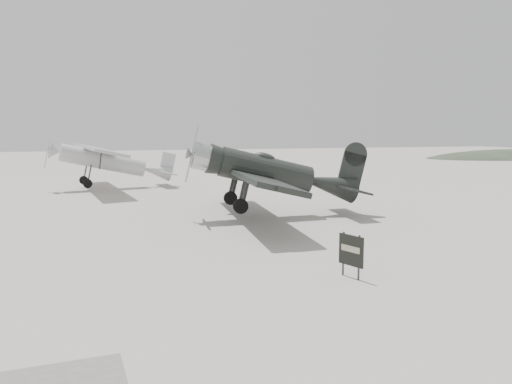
% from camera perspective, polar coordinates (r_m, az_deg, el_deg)
% --- Properties ---
extents(ground, '(160.00, 160.00, 0.00)m').
position_cam_1_polar(ground, '(16.90, -1.40, -6.13)').
color(ground, gray).
rests_on(ground, ground).
extents(hill_northeast, '(32.00, 16.00, 5.20)m').
position_cam_1_polar(hill_northeast, '(78.07, 27.25, 3.51)').
color(hill_northeast, '#2C3828').
rests_on(hill_northeast, ground).
extents(lowwing_monoplane, '(8.10, 11.32, 3.65)m').
position_cam_1_polar(lowwing_monoplane, '(22.18, 2.03, 2.10)').
color(lowwing_monoplane, black).
rests_on(lowwing_monoplane, ground).
extents(highwing_monoplane, '(8.21, 11.54, 3.26)m').
position_cam_1_polar(highwing_monoplane, '(34.24, -16.52, 3.77)').
color(highwing_monoplane, '#A7A9AC').
rests_on(highwing_monoplane, ground).
extents(sign_board, '(0.33, 0.79, 1.18)m').
position_cam_1_polar(sign_board, '(13.43, 10.81, -6.66)').
color(sign_board, '#333333').
rests_on(sign_board, ground).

